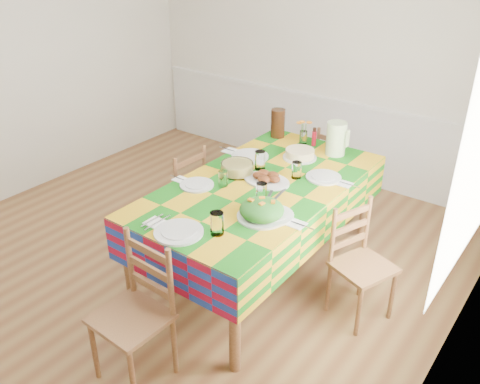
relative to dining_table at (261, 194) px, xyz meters
name	(u,v)px	position (x,y,z in m)	size (l,w,h in m)	color
room	(157,117)	(-0.70, -0.39, 0.60)	(4.58, 5.08, 2.78)	brown
wainscot	(312,130)	(-0.70, 2.10, -0.26)	(4.41, 0.06, 0.92)	white
dining_table	(261,194)	(0.00, 0.00, 0.00)	(1.17, 2.17, 0.84)	brown
setting_near_head	(192,228)	(0.04, -0.87, 0.13)	(0.54, 0.36, 0.16)	silver
setting_left_near	(206,182)	(-0.32, -0.29, 0.12)	(0.49, 0.29, 0.13)	silver
setting_left_far	(253,157)	(-0.30, 0.31, 0.13)	(0.59, 0.35, 0.16)	silver
setting_right_near	(269,207)	(0.29, -0.32, 0.13)	(0.56, 0.32, 0.14)	silver
setting_right_far	(315,175)	(0.29, 0.33, 0.13)	(0.54, 0.31, 0.14)	silver
meat_platter	(267,178)	(0.02, 0.05, 0.13)	(0.39, 0.28, 0.08)	silver
salad_platter	(262,210)	(0.30, -0.43, 0.15)	(0.35, 0.35, 0.14)	silver
pasta_bowl	(237,168)	(-0.26, 0.03, 0.14)	(0.27, 0.27, 0.10)	white
cake	(300,154)	(-0.01, 0.60, 0.13)	(0.29, 0.29, 0.08)	silver
serving_utensils	(272,197)	(0.20, -0.14, 0.10)	(0.15, 0.34, 0.01)	black
flower_vase	(303,134)	(-0.15, 0.91, 0.19)	(0.15, 0.12, 0.23)	white
hot_sauce	(314,137)	(-0.05, 0.92, 0.18)	(0.04, 0.04, 0.17)	red
green_pitcher	(336,139)	(0.20, 0.86, 0.24)	(0.17, 0.17, 0.29)	beige
tea_pitcher	(278,123)	(-0.44, 0.91, 0.23)	(0.13, 0.13, 0.27)	black
name_card	(166,239)	(-0.03, -1.04, 0.10)	(0.08, 0.03, 0.02)	silver
chair_near	(136,314)	(0.00, -1.37, -0.27)	(0.45, 0.43, 0.98)	brown
chair_far	(337,170)	(-0.01, 1.38, -0.32)	(0.44, 0.43, 0.88)	brown
chair_left	(181,195)	(-0.87, 0.00, -0.29)	(0.41, 0.43, 0.93)	brown
chair_right	(359,264)	(0.88, 0.01, -0.31)	(0.49, 0.51, 0.90)	brown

